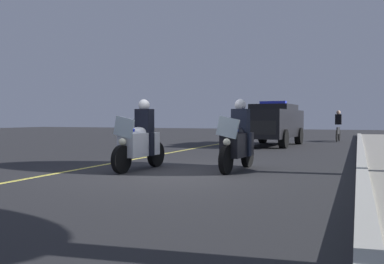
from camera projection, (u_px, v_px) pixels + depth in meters
ground_plane at (171, 173)px, 9.31m from camera, size 80.00×80.00×0.00m
curb_strip at (363, 180)px, 7.78m from camera, size 48.00×0.24×0.15m
lane_stripe_center at (85, 168)px, 10.20m from camera, size 48.00×0.12×0.01m
police_motorcycle_lead_left at (140, 141)px, 9.90m from camera, size 2.14×0.61×1.72m
police_motorcycle_lead_right at (238, 141)px, 9.76m from camera, size 2.14×0.61×1.72m
police_suv at (272, 122)px, 18.76m from camera, size 5.02×2.35×2.05m
cyclist_background at (338, 126)px, 22.06m from camera, size 1.76×0.34×1.69m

